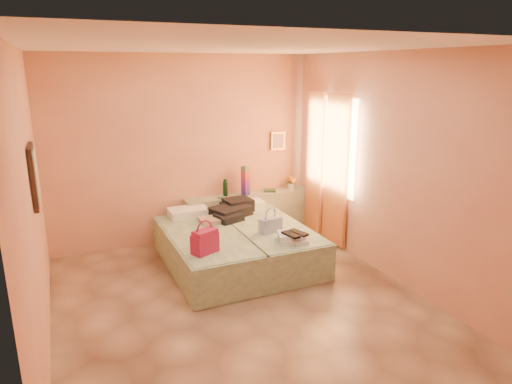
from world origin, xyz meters
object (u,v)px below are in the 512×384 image
Objects in this scene: magenta_handbag at (205,241)px; green_book at (270,190)px; bed_right at (267,241)px; flower_vase at (291,181)px; blue_handbag at (270,225)px; towel_stack at (294,237)px; water_bottle at (225,188)px; headboard_ledge at (248,213)px; bed_left at (205,252)px.

green_book is at bearing 21.88° from magenta_handbag.
magenta_handbag is (-1.09, -0.60, 0.39)m from bed_right.
flower_vase reaches higher than magenta_handbag.
blue_handbag is at bearing -127.17° from flower_vase.
towel_stack is (-0.89, -1.75, -0.23)m from flower_vase.
towel_stack is (1.13, -0.10, -0.09)m from magenta_handbag.
flower_vase is at bearing -1.62° from water_bottle.
headboard_ledge is at bearing 29.33° from magenta_handbag.
bed_right is 7.84× the size of flower_vase.
headboard_ledge is 6.69× the size of magenta_handbag.
green_book is 0.41m from flower_vase.
headboard_ledge is 1.02× the size of bed_right.
flower_vase is 2.61m from magenta_handbag.
blue_handbag is (0.81, -0.29, 0.35)m from bed_left.
bed_left is at bearing -118.88° from green_book.
headboard_ledge reaches higher than bed_right.
magenta_handbag is at bearing -109.61° from green_book.
flower_vase reaches higher than bed_left.
headboard_ledge reaches higher than bed_left.
headboard_ledge is 1.07m from bed_right.
bed_right is (0.90, 0.00, 0.00)m from bed_left.
bed_right is 1.30m from magenta_handbag.
bed_right is at bearing 93.48° from towel_stack.
flower_vase reaches higher than blue_handbag.
blue_handbag is at bearing -90.13° from green_book.
bed_left is at bearing -135.33° from headboard_ledge.
headboard_ledge is at bearing -154.52° from green_book.
towel_stack is at bearing -80.97° from green_book.
headboard_ledge is 1.76m from towel_stack.
bed_left is 1.00× the size of bed_right.
bed_left is 5.71× the size of towel_stack.
green_book is 0.77× the size of flower_vase.
flower_vase is at bearing 42.66° from blue_handbag.
bed_right is at bearing 63.06° from blue_handbag.
magenta_handbag is 1.14m from towel_stack.
flower_vase is 1.98m from towel_stack.
bed_left is 7.68× the size of water_bottle.
magenta_handbag is at bearing -127.13° from headboard_ledge.
headboard_ledge is 1.02× the size of bed_left.
headboard_ledge reaches higher than towel_stack.
green_book is 2.32m from magenta_handbag.
headboard_ledge is 1.50m from bed_left.
water_bottle is at bearing 178.38° from flower_vase.
headboard_ledge is 1.39m from blue_handbag.
headboard_ledge is 0.89m from flower_vase.
bed_left is at bearing -122.38° from water_bottle.
green_book is 0.56× the size of towel_stack.
bed_left is 6.52× the size of magenta_handbag.
towel_stack is at bearing -93.93° from headboard_ledge.
bed_right is at bearing -98.78° from headboard_ledge.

